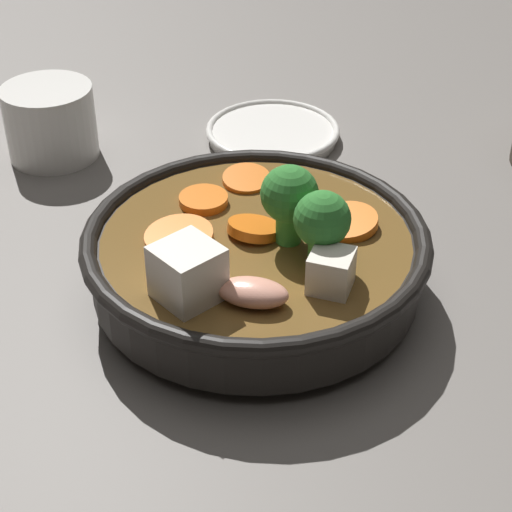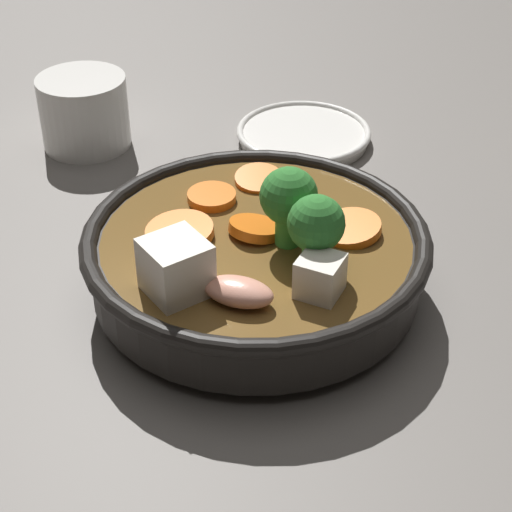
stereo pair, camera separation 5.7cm
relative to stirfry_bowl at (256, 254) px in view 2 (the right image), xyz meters
The scene contains 4 objects.
ground_plane 0.03m from the stirfry_bowl, 96.06° to the left, with size 3.00×3.00×0.00m, color slate.
stirfry_bowl is the anchor object (origin of this frame).
side_saucer 0.23m from the stirfry_bowl, 73.22° to the left, with size 0.12×0.12×0.01m.
tea_cup 0.27m from the stirfry_bowl, 118.22° to the left, with size 0.08×0.08×0.06m.
Camera 2 is at (-0.05, -0.46, 0.36)m, focal length 60.00 mm.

